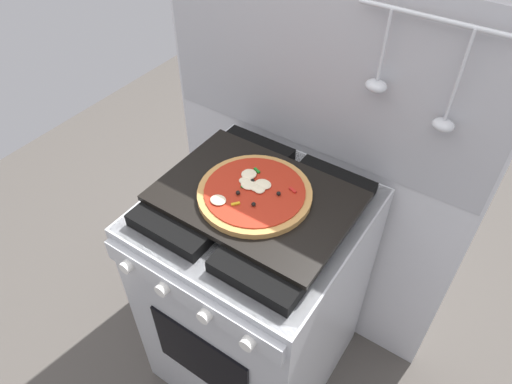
# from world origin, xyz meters

# --- Properties ---
(ground_plane) EXTENTS (4.00, 4.00, 0.00)m
(ground_plane) POSITION_xyz_m (0.00, 0.00, 0.00)
(ground_plane) COLOR #4C4742
(kitchen_backsplash) EXTENTS (1.10, 0.08, 1.55)m
(kitchen_backsplash) POSITION_xyz_m (0.00, 0.33, 0.79)
(kitchen_backsplash) COLOR silver
(kitchen_backsplash) RESTS_ON ground_plane
(stove) EXTENTS (0.60, 0.64, 0.90)m
(stove) POSITION_xyz_m (-0.00, -0.00, 0.45)
(stove) COLOR #B7BABF
(stove) RESTS_ON ground_plane
(baking_tray) EXTENTS (0.54, 0.38, 0.02)m
(baking_tray) POSITION_xyz_m (0.00, 0.00, 0.91)
(baking_tray) COLOR black
(baking_tray) RESTS_ON stove
(pizza_left) EXTENTS (0.32, 0.32, 0.03)m
(pizza_left) POSITION_xyz_m (-0.00, -0.01, 0.93)
(pizza_left) COLOR #C18947
(pizza_left) RESTS_ON baking_tray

